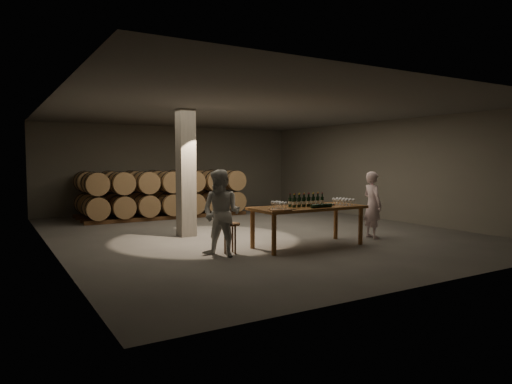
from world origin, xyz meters
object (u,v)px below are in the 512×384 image
stool (231,229)px  person_man (372,205)px  tasting_table (308,211)px  notebook_near (285,210)px  bottle_cluster (306,201)px  person_woman (221,213)px  plate (328,205)px

stool → person_man: person_man is taller
tasting_table → notebook_near: notebook_near is taller
stool → person_man: size_ratio=0.38×
bottle_cluster → person_man: bearing=0.7°
bottle_cluster → stool: (-1.81, 0.16, -0.49)m
person_man → bottle_cluster: bearing=99.5°
person_man → person_woman: (-4.18, -0.04, 0.05)m
tasting_table → person_woman: size_ratio=1.49×
notebook_near → stool: (-0.92, 0.65, -0.40)m
plate → notebook_near: 1.54m
tasting_table → stool: 1.87m
bottle_cluster → stool: 1.89m
notebook_near → stool: notebook_near is taller
stool → person_man: bearing=-2.0°
plate → person_woman: 2.70m
plate → person_man: bearing=3.2°
stool → person_woman: bearing=-149.4°
plate → person_woman: size_ratio=0.16×
person_woman → tasting_table: bearing=54.0°
bottle_cluster → person_woman: size_ratio=0.49×
plate → person_man: (1.48, 0.08, -0.08)m
tasting_table → bottle_cluster: 0.21m
stool → person_woman: size_ratio=0.36×
tasting_table → stool: bearing=173.8°
bottle_cluster → person_woman: bearing=-179.5°
tasting_table → stool: tasting_table is taller
person_man → person_woman: 4.18m
notebook_near → person_man: (2.95, 0.51, -0.09)m
notebook_near → plate: bearing=12.3°
tasting_table → person_man: size_ratio=1.58×
plate → notebook_near: notebook_near is taller
tasting_table → plate: size_ratio=9.44×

